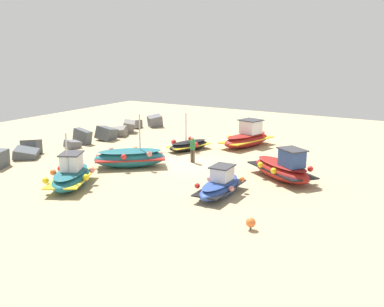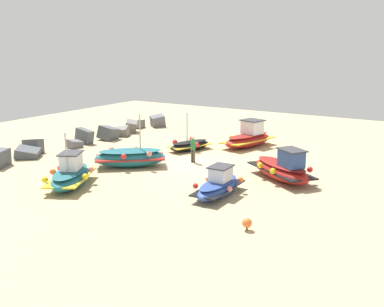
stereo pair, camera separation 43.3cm
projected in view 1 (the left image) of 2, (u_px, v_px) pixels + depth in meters
The scene contains 10 objects.
ground_plane at pixel (188, 164), 27.77m from camera, with size 46.01×46.01×0.00m, color tan.
fishing_boat_0 at pixel (247, 138), 32.30m from camera, with size 4.71×2.79×1.95m.
fishing_boat_1 at pixel (220, 186), 21.88m from camera, with size 3.65×1.78×1.45m.
fishing_boat_2 at pixel (71, 176), 23.20m from camera, with size 4.21×3.27×2.93m.
fishing_boat_3 at pixel (189, 145), 31.17m from camera, with size 3.45×2.23×2.66m.
fishing_boat_4 at pixel (283, 168), 24.42m from camera, with size 3.86×4.60×1.90m.
fishing_boat_5 at pixel (130, 158), 26.88m from camera, with size 3.96×4.27×3.21m.
person_walking at pixel (193, 147), 27.86m from camera, with size 0.32×0.32×1.66m.
breakwater_rocks at pixel (73, 141), 32.22m from camera, with size 21.11×2.82×1.38m.
mooring_buoy_0 at pixel (251, 223), 17.82m from camera, with size 0.40×0.40×0.51m.
Camera 1 is at (-22.87, -14.02, 7.19)m, focal length 42.19 mm.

